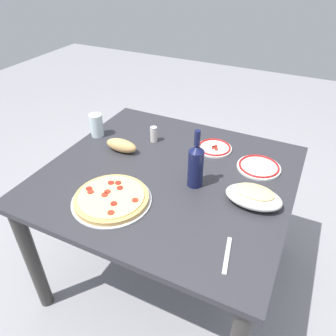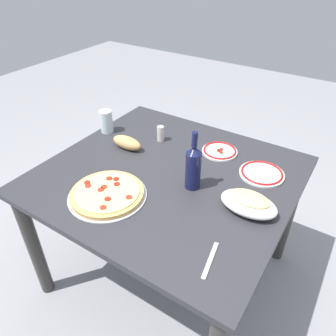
{
  "view_description": "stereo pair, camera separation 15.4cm",
  "coord_description": "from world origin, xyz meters",
  "views": [
    {
      "loc": [
        0.55,
        -1.14,
        1.67
      ],
      "look_at": [
        0.0,
        0.0,
        0.78
      ],
      "focal_mm": 34.57,
      "sensor_mm": 36.0,
      "label": 1
    },
    {
      "loc": [
        0.69,
        -1.06,
        1.67
      ],
      "look_at": [
        0.0,
        0.0,
        0.78
      ],
      "focal_mm": 34.57,
      "sensor_mm": 36.0,
      "label": 2
    }
  ],
  "objects": [
    {
      "name": "ground_plane",
      "position": [
        0.0,
        0.0,
        0.0
      ],
      "size": [
        8.0,
        8.0,
        0.0
      ],
      "primitive_type": "plane",
      "color": "gray",
      "rests_on": "ground"
    },
    {
      "name": "dining_table",
      "position": [
        0.0,
        0.0,
        0.63
      ],
      "size": [
        1.17,
        1.09,
        0.75
      ],
      "color": "#2D2D33",
      "rests_on": "ground"
    },
    {
      "name": "pepperoni_pizza",
      "position": [
        -0.13,
        -0.29,
        0.76
      ],
      "size": [
        0.35,
        0.35,
        0.03
      ],
      "color": "#B7B7BC",
      "rests_on": "dining_table"
    },
    {
      "name": "baked_pasta_dish",
      "position": [
        0.42,
        -0.04,
        0.79
      ],
      "size": [
        0.24,
        0.15,
        0.08
      ],
      "color": "white",
      "rests_on": "dining_table"
    },
    {
      "name": "wine_bottle",
      "position": [
        0.15,
        -0.03,
        0.86
      ],
      "size": [
        0.07,
        0.07,
        0.28
      ],
      "color": "#141942",
      "rests_on": "dining_table"
    },
    {
      "name": "water_glass",
      "position": [
        -0.53,
        0.16,
        0.81
      ],
      "size": [
        0.07,
        0.07,
        0.13
      ],
      "primitive_type": "cylinder",
      "color": "silver",
      "rests_on": "dining_table"
    },
    {
      "name": "side_plate_near",
      "position": [
        0.13,
        0.31,
        0.76
      ],
      "size": [
        0.19,
        0.19,
        0.02
      ],
      "color": "white",
      "rests_on": "dining_table"
    },
    {
      "name": "side_plate_far",
      "position": [
        0.38,
        0.23,
        0.76
      ],
      "size": [
        0.21,
        0.21,
        0.02
      ],
      "color": "white",
      "rests_on": "dining_table"
    },
    {
      "name": "bread_loaf",
      "position": [
        -0.31,
        0.07,
        0.78
      ],
      "size": [
        0.18,
        0.08,
        0.07
      ],
      "primitive_type": "ellipsoid",
      "color": "tan",
      "rests_on": "dining_table"
    },
    {
      "name": "spice_shaker",
      "position": [
        -0.2,
        0.24,
        0.79
      ],
      "size": [
        0.04,
        0.04,
        0.09
      ],
      "color": "silver",
      "rests_on": "dining_table"
    },
    {
      "name": "fork_right",
      "position": [
        0.41,
        -0.36,
        0.75
      ],
      "size": [
        0.05,
        0.17,
        0.0
      ],
      "primitive_type": "cube",
      "rotation": [
        0.0,
        0.0,
        4.89
      ],
      "color": "#B7B7BC",
      "rests_on": "dining_table"
    }
  ]
}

